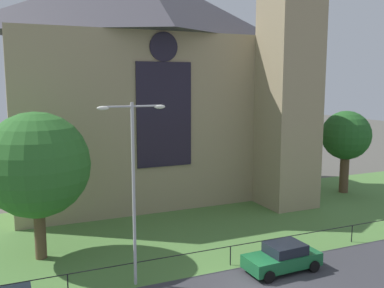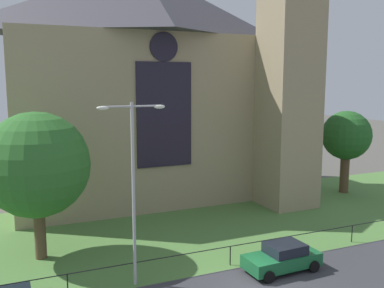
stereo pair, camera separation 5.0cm
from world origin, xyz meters
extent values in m
plane|color=#56544C|center=(0.00, 10.00, 0.00)|extent=(160.00, 160.00, 0.00)
cube|color=#517F3D|center=(0.00, 8.00, 0.00)|extent=(120.00, 20.00, 0.01)
cube|color=tan|center=(-0.06, 19.32, 7.00)|extent=(22.00, 12.00, 14.00)
pyramid|color=#47444C|center=(-0.06, 19.32, 17.00)|extent=(22.00, 12.00, 6.00)
cube|color=black|center=(-0.06, 13.27, 7.70)|extent=(4.40, 0.16, 8.00)
cylinder|color=black|center=(-0.06, 13.27, 12.80)|extent=(2.20, 0.15, 2.20)
cube|color=tan|center=(9.94, 11.32, 9.00)|extent=(4.00, 4.00, 18.00)
cylinder|color=black|center=(-0.06, 2.50, 1.10)|extent=(35.38, 0.05, 0.05)
cylinder|color=black|center=(-8.90, 2.50, 0.55)|extent=(0.07, 0.07, 1.10)
cylinder|color=black|center=(-0.06, 2.50, 0.55)|extent=(0.07, 0.07, 1.10)
cylinder|color=black|center=(8.79, 2.50, 0.55)|extent=(0.07, 0.07, 1.10)
cylinder|color=brown|center=(-9.74, 7.75, 1.65)|extent=(0.65, 0.65, 3.29)
sphere|color=#2D6B28|center=(-9.74, 7.75, 5.56)|extent=(6.04, 6.04, 6.04)
cylinder|color=brown|center=(17.35, 12.54, 1.84)|extent=(0.82, 0.82, 3.68)
sphere|color=#235B23|center=(17.35, 12.54, 5.36)|extent=(4.48, 4.48, 4.48)
cylinder|color=#B2B2B7|center=(-5.59, 2.40, 4.62)|extent=(0.16, 0.16, 9.25)
cylinder|color=#B2B2B7|center=(-6.29, 2.40, 9.05)|extent=(1.40, 0.10, 0.10)
cylinder|color=#B2B2B7|center=(-4.89, 2.40, 9.05)|extent=(1.40, 0.10, 0.10)
ellipsoid|color=white|center=(-6.99, 2.40, 9.00)|extent=(0.57, 0.26, 0.20)
ellipsoid|color=white|center=(-4.19, 2.40, 9.00)|extent=(0.57, 0.26, 0.20)
cube|color=#196033|center=(2.17, 0.76, 0.61)|extent=(4.26, 1.94, 0.70)
cube|color=black|center=(2.37, 0.77, 1.23)|extent=(2.05, 1.67, 0.55)
cylinder|color=black|center=(0.74, -0.19, 0.32)|extent=(0.65, 0.24, 0.64)
cylinder|color=black|center=(0.67, 1.61, 0.32)|extent=(0.65, 0.24, 0.64)
cylinder|color=black|center=(3.67, -0.08, 0.32)|extent=(0.65, 0.24, 0.64)
cylinder|color=black|center=(3.61, 1.71, 0.32)|extent=(0.65, 0.24, 0.64)
camera|label=1|loc=(-11.14, -17.67, 10.21)|focal=40.19mm
camera|label=2|loc=(-11.10, -17.69, 10.21)|focal=40.19mm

